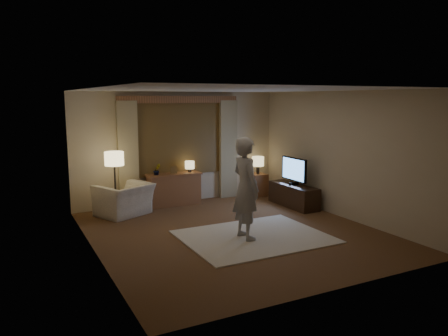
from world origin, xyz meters
TOP-DOWN VIEW (x-y plane):
  - room at (0.00, 0.50)m, footprint 5.04×5.54m
  - rug at (0.18, -0.42)m, footprint 2.50×2.00m
  - sideboard at (-0.24, 2.50)m, footprint 1.20×0.40m
  - picture_frame at (-0.24, 2.50)m, footprint 0.16×0.02m
  - plant at (-0.64, 2.50)m, footprint 0.17×0.13m
  - table_lamp_sideboard at (0.16, 2.50)m, footprint 0.22×0.22m
  - floor_lamp at (-1.66, 2.18)m, footprint 0.40×0.40m
  - armchair at (-1.50, 2.12)m, footprint 1.32×1.26m
  - side_table at (2.00, 2.45)m, footprint 0.40×0.40m
  - table_lamp_side at (2.00, 2.45)m, footprint 0.30×0.30m
  - tv_stand at (2.15, 1.13)m, footprint 0.45×1.40m
  - tv at (2.15, 1.13)m, footprint 0.21×0.86m
  - person at (-0.01, -0.42)m, footprint 0.44×0.66m

SIDE VIEW (x-z plane):
  - rug at x=0.18m, z-range 0.00..0.02m
  - tv_stand at x=2.15m, z-range 0.00..0.50m
  - side_table at x=2.00m, z-range 0.00..0.56m
  - armchair at x=-1.50m, z-range 0.00..0.67m
  - sideboard at x=-0.24m, z-range 0.00..0.70m
  - picture_frame at x=-0.24m, z-range 0.70..0.90m
  - tv at x=2.15m, z-range 0.53..1.16m
  - plant at x=-0.64m, z-range 0.70..1.00m
  - table_lamp_side at x=2.00m, z-range 0.65..1.09m
  - table_lamp_sideboard at x=0.16m, z-range 0.75..1.05m
  - person at x=-0.01m, z-range 0.02..1.80m
  - floor_lamp at x=-1.66m, z-range 0.46..1.82m
  - room at x=0.00m, z-range 0.01..2.65m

